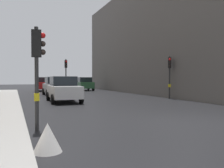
{
  "coord_description": "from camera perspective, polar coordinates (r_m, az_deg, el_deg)",
  "views": [
    {
      "loc": [
        -6.04,
        -7.34,
        1.64
      ],
      "look_at": [
        -0.06,
        7.33,
        1.26
      ],
      "focal_mm": 38.6,
      "sensor_mm": 36.0,
      "label": 1
    }
  ],
  "objects": [
    {
      "name": "car_silver_hatchback",
      "position": [
        23.42,
        -13.32,
        -0.51
      ],
      "size": [
        2.08,
        4.23,
        1.76
      ],
      "color": "#BCBCC1",
      "rests_on": "ground"
    },
    {
      "name": "building_facade_right",
      "position": [
        28.64,
        16.61,
        9.81
      ],
      "size": [
        12.0,
        30.44,
        11.73
      ],
      "primitive_type": "cube",
      "color": "slate",
      "rests_on": "ground"
    },
    {
      "name": "car_white_compact",
      "position": [
        17.0,
        -11.4,
        -1.21
      ],
      "size": [
        2.07,
        4.23,
        1.76
      ],
      "color": "silver",
      "rests_on": "ground"
    },
    {
      "name": "traffic_light_far_median",
      "position": [
        26.77,
        -10.85,
        3.34
      ],
      "size": [
        0.25,
        0.43,
        3.71
      ],
      "color": "#2D2D2D",
      "rests_on": "ground"
    },
    {
      "name": "traffic_light_mid_street",
      "position": [
        19.6,
        13.48,
        3.39
      ],
      "size": [
        0.37,
        0.44,
        3.39
      ],
      "color": "#2D2D2D",
      "rests_on": "ground"
    },
    {
      "name": "ground_plane",
      "position": [
        9.65,
        17.19,
        -8.46
      ],
      "size": [
        120.0,
        120.0,
        0.0
      ],
      "primitive_type": "plane",
      "color": "black"
    },
    {
      "name": "car_red_sedan",
      "position": [
        32.22,
        -16.03,
        -0.02
      ],
      "size": [
        2.24,
        4.31,
        1.76
      ],
      "color": "red",
      "rests_on": "ground"
    },
    {
      "name": "car_green_estate",
      "position": [
        32.54,
        -6.57,
        0.04
      ],
      "size": [
        2.2,
        4.29,
        1.76
      ],
      "color": "#2D6038",
      "rests_on": "ground"
    },
    {
      "name": "warning_sign_triangle",
      "position": [
        5.63,
        -15.03,
        -12.17
      ],
      "size": [
        0.64,
        0.64,
        0.65
      ],
      "primitive_type": "cone",
      "color": "silver",
      "rests_on": "ground"
    },
    {
      "name": "traffic_light_near_left",
      "position": [
        7.89,
        -17.27,
        5.64
      ],
      "size": [
        0.44,
        0.27,
        3.24
      ],
      "color": "#2D2D2D",
      "rests_on": "ground"
    }
  ]
}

